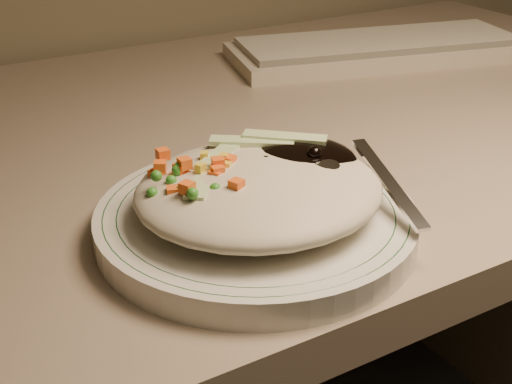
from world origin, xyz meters
TOP-DOWN VIEW (x-y plane):
  - desk at (0.00, 1.38)m, footprint 1.40×0.70m
  - plate at (-0.07, 1.16)m, footprint 0.25×0.25m
  - plate_rim at (-0.07, 1.16)m, footprint 0.24×0.24m
  - meal at (-0.07, 1.16)m, footprint 0.20×0.19m
  - keyboard at (0.33, 1.49)m, footprint 0.43×0.24m

SIDE VIEW (x-z plane):
  - desk at x=0.00m, z-range 0.17..0.91m
  - plate at x=-0.07m, z-range 0.74..0.76m
  - keyboard at x=0.33m, z-range 0.74..0.77m
  - plate_rim at x=-0.07m, z-range 0.76..0.76m
  - meal at x=-0.07m, z-range 0.76..0.81m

